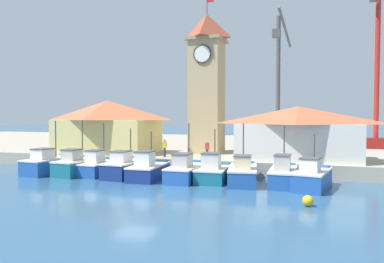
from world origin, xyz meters
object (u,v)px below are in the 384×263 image
Objects in this scene: port_crane_near at (377,79)px; fishing_boat_center at (148,169)px; clock_tower at (207,80)px; dock_worker_along_quay at (165,148)px; warehouse_right at (298,132)px; dock_worker_near_tower at (207,149)px; fishing_boat_mid_left at (127,167)px; mooring_buoy at (308,201)px; fishing_boat_far_left at (50,164)px; fishing_boat_end_right at (312,177)px; fishing_boat_mid_right at (186,171)px; fishing_boat_far_right at (283,174)px; warehouse_left at (107,126)px; fishing_boat_left_outer at (78,165)px; fishing_boat_right_inner at (213,172)px; fishing_boat_right_outer at (243,173)px; fishing_boat_left_inner at (100,166)px; port_crane_far at (278,93)px.

fishing_boat_center is at bearing -131.45° from port_crane_near.
clock_tower is 9.59× the size of dock_worker_along_quay.
warehouse_right is 6.45× the size of dock_worker_near_tower.
fishing_boat_mid_left reaches higher than mooring_buoy.
fishing_boat_far_left reaches higher than fishing_boat_end_right.
port_crane_near is at bearing 52.65° from fishing_boat_mid_right.
warehouse_left reaches higher than fishing_boat_far_right.
fishing_boat_left_outer is 1.02× the size of fishing_boat_right_inner.
fishing_boat_mid_right reaches higher than mooring_buoy.
clock_tower is 9.59× the size of dock_worker_near_tower.
warehouse_right is 7.97m from dock_worker_near_tower.
fishing_boat_right_outer is 1.06× the size of fishing_boat_far_right.
fishing_boat_far_right is at bearing 2.44° from fishing_boat_far_left.
fishing_boat_far_left reaches higher than fishing_boat_right_inner.
port_crane_far is at bearing 61.98° from fishing_boat_left_inner.
dock_worker_along_quay is at bearing 98.84° from fishing_boat_center.
fishing_boat_mid_right is 7.21m from fishing_boat_far_right.
warehouse_left is (-15.42, 6.77, 3.14)m from fishing_boat_right_outer.
dock_worker_along_quay is (3.96, 4.42, 1.29)m from fishing_boat_left_inner.
fishing_boat_mid_left is at bearing -177.70° from fishing_boat_right_inner.
fishing_boat_right_inner is 0.22× the size of port_crane_near.
dock_worker_along_quay is at bearing 129.12° from fishing_boat_mid_right.
fishing_boat_far_right is 11.73m from dock_worker_along_quay.
warehouse_right is (7.88, 6.62, 2.76)m from fishing_boat_mid_right.
fishing_boat_far_left is 0.51× the size of warehouse_left.
port_crane_near is (26.86, 13.83, 5.24)m from warehouse_left.
fishing_boat_far_right is at bearing -112.99° from port_crane_near.
fishing_boat_right_outer is (12.03, -0.05, 0.03)m from fishing_boat_left_inner.
fishing_boat_left_outer reaches higher than fishing_boat_mid_right.
port_crane_far is (13.97, 23.37, 7.09)m from fishing_boat_left_outer.
mooring_buoy is at bearing -31.79° from warehouse_left.
fishing_boat_right_outer is (7.29, 0.60, -0.00)m from fishing_boat_center.
port_crane_far is (12.18, 22.88, 7.15)m from fishing_boat_left_inner.
fishing_boat_right_inner is 0.44× the size of warehouse_left.
warehouse_right is at bearing -78.36° from port_crane_far.
fishing_boat_right_outer is at bearing -23.71° from warehouse_left.
port_crane_far is (5.71, 13.42, -0.64)m from clock_tower.
fishing_boat_end_right is at bearing -0.11° from fishing_boat_left_outer.
fishing_boat_left_outer is 0.91× the size of fishing_boat_far_right.
port_crane_near is at bearing 39.59° from dock_worker_along_quay.
fishing_boat_mid_right is 3.25× the size of dock_worker_along_quay.
fishing_boat_right_outer reaches higher than dock_worker_near_tower.
fishing_boat_mid_right is (12.22, 0.41, -0.06)m from fishing_boat_far_left.
fishing_boat_center reaches higher than mooring_buoy.
fishing_boat_mid_right is at bearing -127.35° from port_crane_near.
fishing_boat_left_inner is at bearing 178.93° from fishing_boat_mid_right.
mooring_buoy is (18.52, -5.24, -0.49)m from fishing_boat_left_outer.
warehouse_left is (-9.85, -2.73, -4.62)m from clock_tower.
fishing_boat_left_inner is 7.44× the size of mooring_buoy.
fishing_boat_right_outer is (16.59, 0.51, -0.04)m from fishing_boat_far_left.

